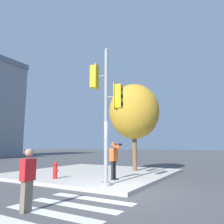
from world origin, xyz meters
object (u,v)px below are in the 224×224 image
(pedestrian_distant, at_px, (27,178))
(traffic_signal_pole, at_px, (106,103))
(fire_hydrant, at_px, (55,170))
(person_photographer, at_px, (114,157))
(street_tree, at_px, (134,112))

(pedestrian_distant, bearing_deg, traffic_signal_pole, -4.13)
(pedestrian_distant, bearing_deg, fire_hydrant, 35.46)
(traffic_signal_pole, xyz_separation_m, person_photographer, (1.39, 0.43, -2.13))
(traffic_signal_pole, xyz_separation_m, street_tree, (5.00, 1.02, 0.41))
(person_photographer, height_order, pedestrian_distant, person_photographer)
(fire_hydrant, bearing_deg, pedestrian_distant, -144.54)
(traffic_signal_pole, distance_m, fire_hydrant, 3.98)
(street_tree, bearing_deg, person_photographer, -170.61)
(traffic_signal_pole, relative_size, fire_hydrant, 7.36)
(traffic_signal_pole, bearing_deg, street_tree, 11.57)
(pedestrian_distant, bearing_deg, street_tree, 5.38)
(person_photographer, xyz_separation_m, street_tree, (3.61, 0.60, 2.54))
(person_photographer, bearing_deg, traffic_signal_pole, -162.91)
(pedestrian_distant, bearing_deg, person_photographer, 2.27)
(traffic_signal_pole, height_order, pedestrian_distant, traffic_signal_pole)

